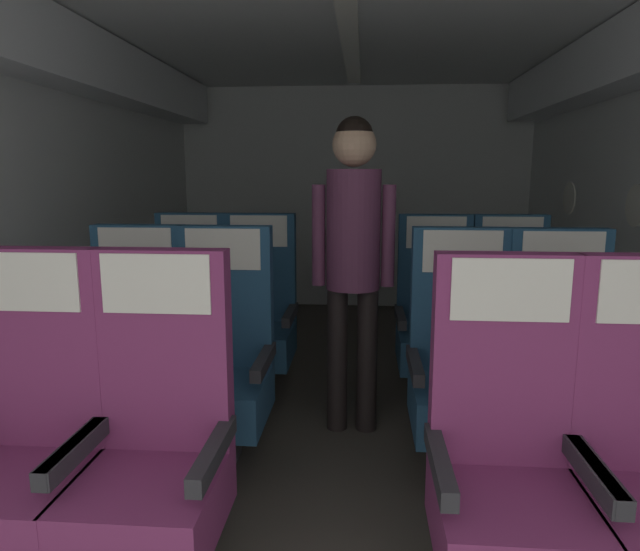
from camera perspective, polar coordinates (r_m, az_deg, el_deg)
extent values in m
cube|color=#3D3833|center=(3.31, 2.27, -14.48)|extent=(3.81, 6.06, 0.02)
cube|color=silver|center=(3.57, -28.10, 5.31)|extent=(0.08, 5.66, 2.28)
cube|color=#B6BBBB|center=(5.86, 3.48, 7.94)|extent=(3.69, 0.06, 2.28)
cube|color=silver|center=(3.53, -26.76, 20.43)|extent=(0.29, 5.44, 0.36)
cylinder|color=white|center=(3.94, 29.51, 6.21)|extent=(0.01, 0.26, 0.26)
cylinder|color=white|center=(4.99, 24.06, 7.21)|extent=(0.01, 0.26, 0.26)
cube|color=#7A2D60|center=(2.22, -28.51, -19.45)|extent=(0.46, 0.51, 0.21)
cube|color=#7A2D60|center=(2.21, -26.60, -6.55)|extent=(0.46, 0.09, 0.71)
cube|color=#28282D|center=(2.03, -23.57, -15.76)|extent=(0.05, 0.43, 0.06)
cube|color=silver|center=(2.12, -27.81, -0.60)|extent=(0.37, 0.01, 0.20)
cube|color=#7A2D60|center=(2.03, -17.06, -21.52)|extent=(0.46, 0.51, 0.21)
cube|color=#7A2D60|center=(2.02, -15.57, -7.34)|extent=(0.46, 0.09, 0.71)
cube|color=#28282D|center=(1.87, -10.81, -17.31)|extent=(0.05, 0.43, 0.06)
cube|color=#28282D|center=(2.03, -23.38, -15.77)|extent=(0.05, 0.43, 0.06)
cube|color=silver|center=(1.92, -16.42, -0.84)|extent=(0.37, 0.01, 0.20)
cube|color=#28282D|center=(1.93, 26.07, -17.33)|extent=(0.05, 0.43, 0.06)
cube|color=#7A2D60|center=(1.96, 18.82, -22.91)|extent=(0.46, 0.51, 0.21)
cube|color=#7A2D60|center=(1.95, 18.09, -8.14)|extent=(0.46, 0.09, 0.71)
cube|color=#28282D|center=(1.93, 25.81, -17.33)|extent=(0.05, 0.43, 0.06)
cube|color=#28282D|center=(1.82, 12.11, -18.18)|extent=(0.05, 0.43, 0.06)
cube|color=silver|center=(1.84, 18.87, -1.42)|extent=(0.37, 0.01, 0.20)
cube|color=#38383D|center=(3.01, -18.54, -15.19)|extent=(0.17, 0.18, 0.21)
cube|color=navy|center=(2.93, -18.77, -11.47)|extent=(0.46, 0.51, 0.21)
cube|color=navy|center=(2.99, -17.71, -1.82)|extent=(0.46, 0.09, 0.71)
cube|color=#28282D|center=(2.79, -14.80, -8.12)|extent=(0.05, 0.43, 0.06)
cube|color=#28282D|center=(2.96, -22.95, -7.52)|extent=(0.05, 0.43, 0.06)
cube|color=silver|center=(2.90, -18.34, 2.68)|extent=(0.37, 0.01, 0.20)
cube|color=#38383D|center=(2.87, -10.12, -16.17)|extent=(0.17, 0.18, 0.21)
cube|color=navy|center=(2.78, -10.26, -12.28)|extent=(0.46, 0.51, 0.21)
cube|color=navy|center=(2.84, -9.49, -2.08)|extent=(0.46, 0.09, 0.71)
cube|color=#28282D|center=(2.66, -5.76, -8.68)|extent=(0.05, 0.43, 0.06)
cube|color=#28282D|center=(2.77, -14.84, -8.20)|extent=(0.05, 0.43, 0.06)
cube|color=silver|center=(2.75, -9.89, 2.66)|extent=(0.37, 0.01, 0.20)
cube|color=#38383D|center=(2.92, 23.25, -16.32)|extent=(0.17, 0.18, 0.21)
cube|color=navy|center=(2.84, 23.55, -12.50)|extent=(0.46, 0.51, 0.21)
cube|color=navy|center=(2.89, 22.87, -2.51)|extent=(0.46, 0.09, 0.71)
cube|color=#28282D|center=(2.85, 28.07, -8.58)|extent=(0.05, 0.43, 0.06)
cube|color=#28282D|center=(2.71, 19.39, -8.91)|extent=(0.05, 0.43, 0.06)
cube|color=silver|center=(2.81, 23.53, 2.12)|extent=(0.37, 0.01, 0.20)
cube|color=#38383D|center=(2.83, 14.03, -16.71)|extent=(0.17, 0.18, 0.21)
cube|color=navy|center=(2.74, 14.23, -12.78)|extent=(0.46, 0.51, 0.21)
cube|color=navy|center=(2.80, 13.93, -2.42)|extent=(0.46, 0.09, 0.71)
cube|color=#28282D|center=(2.72, 19.05, -8.83)|extent=(0.05, 0.43, 0.06)
cube|color=#28282D|center=(2.64, 9.64, -8.95)|extent=(0.05, 0.43, 0.06)
cube|color=silver|center=(2.71, 14.32, 2.38)|extent=(0.37, 0.01, 0.20)
cube|color=#38383D|center=(3.78, -13.36, -9.65)|extent=(0.17, 0.18, 0.21)
cube|color=navy|center=(3.71, -13.49, -6.60)|extent=(0.46, 0.51, 0.21)
cube|color=navy|center=(3.80, -12.81, 0.93)|extent=(0.46, 0.09, 0.71)
cube|color=#28282D|center=(3.60, -10.27, -3.79)|extent=(0.05, 0.43, 0.06)
cube|color=#28282D|center=(3.73, -16.84, -3.55)|extent=(0.05, 0.43, 0.06)
cube|color=silver|center=(3.73, -13.19, 4.49)|extent=(0.37, 0.01, 0.20)
cube|color=#38383D|center=(3.66, -6.46, -10.07)|extent=(0.17, 0.18, 0.21)
cube|color=navy|center=(3.60, -6.53, -6.92)|extent=(0.46, 0.51, 0.21)
cube|color=navy|center=(3.69, -6.05, 0.85)|extent=(0.46, 0.09, 0.71)
cube|color=#28282D|center=(3.51, -3.05, -4.00)|extent=(0.05, 0.43, 0.06)
cube|color=#28282D|center=(3.59, -10.05, -3.80)|extent=(0.05, 0.43, 0.06)
cube|color=silver|center=(3.61, -6.27, 4.53)|extent=(0.37, 0.01, 0.20)
cube|color=#38383D|center=(3.72, 18.80, -10.21)|extent=(0.17, 0.18, 0.21)
cube|color=navy|center=(3.66, 18.99, -7.12)|extent=(0.46, 0.51, 0.21)
cube|color=navy|center=(3.75, 18.61, 0.52)|extent=(0.46, 0.09, 0.71)
cube|color=#28282D|center=(3.67, 22.50, -4.14)|extent=(0.05, 0.43, 0.06)
cube|color=#28282D|center=(3.56, 15.73, -4.17)|extent=(0.05, 0.43, 0.06)
cube|color=silver|center=(3.67, 19.01, 4.13)|extent=(0.37, 0.01, 0.20)
cube|color=#38383D|center=(3.63, 11.54, -10.42)|extent=(0.17, 0.18, 0.21)
cube|color=navy|center=(3.56, 11.66, -7.25)|extent=(0.46, 0.51, 0.21)
cube|color=navy|center=(3.66, 11.53, 0.61)|extent=(0.46, 0.09, 0.71)
cube|color=#28282D|center=(3.54, 15.32, -4.22)|extent=(0.05, 0.43, 0.06)
cube|color=#28282D|center=(3.49, 8.18, -4.18)|extent=(0.05, 0.43, 0.06)
cube|color=silver|center=(3.57, 11.76, 4.32)|extent=(0.37, 0.01, 0.20)
cylinder|color=black|center=(3.04, 1.76, -8.53)|extent=(0.11, 0.11, 0.78)
cylinder|color=black|center=(3.04, 4.81, -8.58)|extent=(0.11, 0.11, 0.78)
cylinder|color=#5B2D4C|center=(2.89, 3.43, 4.67)|extent=(0.28, 0.28, 0.61)
cylinder|color=#5B2D4C|center=(2.91, -0.14, 4.11)|extent=(0.07, 0.07, 0.52)
cylinder|color=#5B2D4C|center=(2.90, 6.99, 4.02)|extent=(0.07, 0.07, 0.52)
sphere|color=tan|center=(2.88, 3.52, 13.19)|extent=(0.22, 0.22, 0.22)
sphere|color=black|center=(2.89, 3.53, 14.07)|extent=(0.19, 0.19, 0.19)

